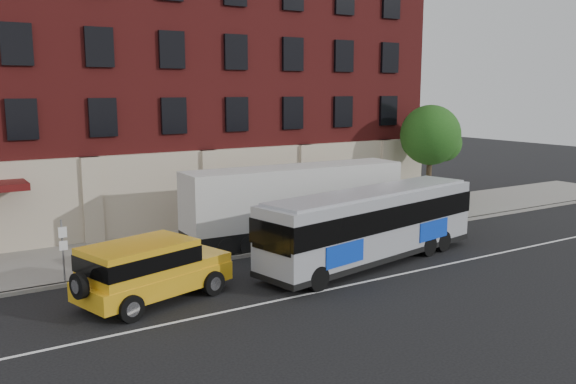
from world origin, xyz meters
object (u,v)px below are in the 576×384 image
street_tree (431,137)px  city_bus (372,223)px  yellow_suv (148,268)px  sign_pole (63,248)px  shipping_container (296,205)px

street_tree → city_bus: size_ratio=0.54×
yellow_suv → street_tree: bearing=18.7°
sign_pole → shipping_container: size_ratio=0.23×
shipping_container → yellow_suv: bearing=-153.6°
street_tree → yellow_suv: 21.33m
city_bus → shipping_container: (-0.82, 4.67, 0.10)m
sign_pole → shipping_container: (10.87, 0.97, 0.36)m
city_bus → yellow_suv: 9.65m
city_bus → sign_pole: bearing=162.4°
street_tree → shipping_container: street_tree is taller
city_bus → shipping_container: shipping_container is taller
street_tree → shipping_container: size_ratio=0.56×
street_tree → city_bus: 12.80m
sign_pole → city_bus: size_ratio=0.22×
sign_pole → street_tree: 22.49m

